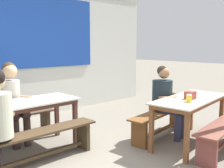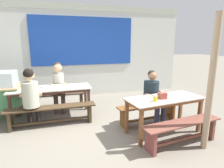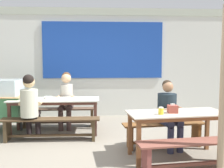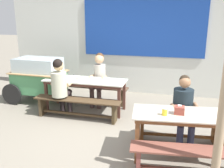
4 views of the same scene
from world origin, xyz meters
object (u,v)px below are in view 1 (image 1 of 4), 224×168
Objects in this scene: bench_near_front at (223,133)px; tissue_box at (190,95)px; condiment_jar at (189,98)px; person_center_facing at (13,97)px; dining_table_far at (13,109)px; person_right_near_table at (166,97)px; dining_table_near at (190,103)px; bench_far_back at (1,126)px; bench_far_front at (31,143)px; bench_near_back at (160,120)px.

tissue_box is (-0.14, 0.48, 0.51)m from bench_near_front.
condiment_jar is (-0.21, -0.10, -0.01)m from tissue_box.
person_center_facing is 8.85× the size of tissue_box.
person_right_near_table reaches higher than dining_table_far.
dining_table_near is 0.17m from tissue_box.
dining_table_far is at bearing 138.63° from condiment_jar.
dining_table_far is 3.04m from bench_near_front.
bench_far_back is 15.89× the size of condiment_jar.
tissue_box reaches higher than dining_table_near.
bench_far_back is at bearing 131.11° from bench_near_front.
bench_far_back is (-2.17, 2.04, -0.36)m from dining_table_near.
person_right_near_table is at bearing 89.84° from dining_table_near.
tissue_box is (2.10, -1.03, 0.50)m from bench_far_front.
dining_table_near is 2.79m from person_center_facing.
bench_near_front is 1.22× the size of person_center_facing.
person_right_near_table reaches higher than bench_far_back.
person_right_near_table reaches higher than tissue_box.
person_center_facing is at bearing 128.80° from condiment_jar.
bench_far_back is 0.48m from person_center_facing.
dining_table_near is 1.02× the size of bench_near_front.
person_center_facing reaches higher than tissue_box.
bench_far_front is 2.39m from tissue_box.
dining_table_far is 1.17× the size of dining_table_near.
bench_near_back is at bearing -25.29° from dining_table_far.
dining_table_far is at bearing 154.13° from person_right_near_table.
person_center_facing is at bearing 67.01° from dining_table_far.
bench_near_back is 1.26× the size of person_right_near_table.
dining_table_near is at bearing 26.17° from condiment_jar.
bench_near_back is 1.04m from bench_near_front.
bench_near_back is 13.51× the size of condiment_jar.
bench_far_back is 2.92m from condiment_jar.
bench_near_front is (0.12, -1.04, 0.00)m from bench_near_back.
person_right_near_table is 0.68m from condiment_jar.
person_right_near_table is at bearing -37.13° from person_center_facing.
bench_near_back is at bearing 88.15° from tissue_box.
person_center_facing is 1.06× the size of person_right_near_table.
person_center_facing reaches higher than condiment_jar.
bench_far_front is 1.25× the size of bench_near_back.
tissue_box reaches higher than bench_far_front.
condiment_jar is (-0.35, 0.38, 0.50)m from bench_near_front.
bench_near_back is at bearing 70.84° from condiment_jar.
bench_near_back is 0.76m from tissue_box.
condiment_jar reaches higher than bench_far_front.
person_center_facing is (0.19, 0.97, 0.43)m from bench_far_front.
bench_near_back is at bearing 96.57° from dining_table_near.
bench_near_back is (2.11, -1.00, -0.38)m from dining_table_far.
dining_table_far is at bearing -112.99° from person_center_facing.
person_center_facing is at bearing -21.48° from bench_far_back.
person_center_facing is (-2.04, 2.48, 0.45)m from bench_near_front.
bench_near_front is at bearing -34.11° from bench_far_front.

